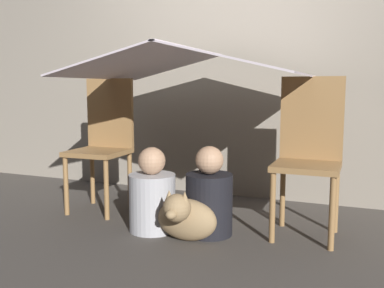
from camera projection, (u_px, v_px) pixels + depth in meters
name	position (u px, v px, depth m)	size (l,w,h in m)	color
ground_plane	(186.00, 227.00, 2.91)	(8.80, 8.80, 0.00)	#47423D
wall_back	(231.00, 52.00, 3.66)	(7.00, 0.05, 2.50)	gray
chair_left	(104.00, 139.00, 3.31)	(0.42, 0.42, 1.02)	olive
chair_right	(309.00, 150.00, 2.72)	(0.40, 0.40, 1.02)	olive
sheet_canopy	(192.00, 63.00, 2.87)	(1.55, 1.16, 0.20)	silver
person_front	(152.00, 197.00, 2.82)	(0.31, 0.31, 0.56)	#B2B2B7
person_second	(209.00, 198.00, 2.75)	(0.30, 0.30, 0.58)	black
dog	(185.00, 217.00, 2.61)	(0.39, 0.35, 0.35)	#9E7F56
floor_cushion	(182.00, 212.00, 3.08)	(0.38, 0.30, 0.10)	#7FB27F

